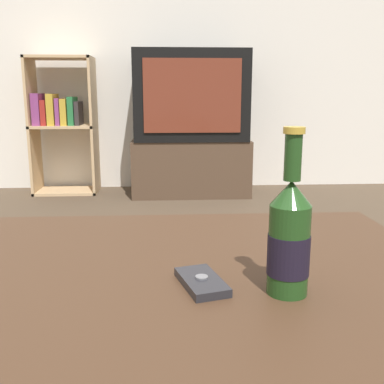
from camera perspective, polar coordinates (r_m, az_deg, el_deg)
The scene contains 7 objects.
back_wall at distance 3.78m, azimuth -4.02°, elevation 20.52°, with size 8.00×0.05×2.60m.
coffee_table at distance 0.80m, azimuth -5.51°, elevation -15.01°, with size 1.10×0.84×0.45m.
tv_stand at distance 3.48m, azimuth -0.19°, elevation 3.25°, with size 0.88×0.47×0.42m.
television at distance 3.43m, azimuth -0.19°, elevation 12.11°, with size 0.83×0.50×0.65m.
bookshelf at distance 3.62m, azimuth -16.29°, elevation 8.72°, with size 0.48×0.30×1.03m.
beer_bottle at distance 0.71m, azimuth 12.23°, elevation -5.72°, with size 0.07×0.07×0.26m.
cell_phone at distance 0.75m, azimuth 1.23°, elevation -11.33°, with size 0.09×0.13×0.02m.
Camera 1 is at (0.03, -0.71, 0.76)m, focal length 42.00 mm.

